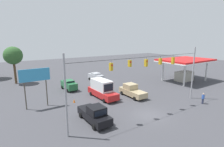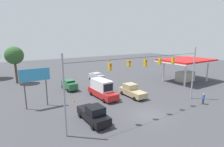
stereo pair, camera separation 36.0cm
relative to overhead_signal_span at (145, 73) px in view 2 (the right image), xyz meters
The scene contains 14 objects.
ground_plane 5.49m from the overhead_signal_span, 84.57° to the left, with size 140.00×140.00×0.00m, color #3D3D42.
overhead_signal_span is the anchor object (origin of this frame).
box_truck_red_withflow_mid 9.49m from the overhead_signal_span, 78.65° to the right, with size 2.54×6.68×3.05m.
sedan_silver_oncoming_deep 20.28m from the overhead_signal_span, 98.84° to the right, with size 2.25×4.51×1.88m.
pickup_truck_tan_crossing_near 8.13m from the overhead_signal_span, 115.29° to the right, with size 2.30×5.46×2.12m.
pickup_truck_black_parked_shoulder 8.32m from the overhead_signal_span, 11.11° to the right, with size 2.18×5.54×2.12m.
sedan_green_withflow_far 17.22m from the overhead_signal_span, 73.19° to the right, with size 2.09×4.54×1.92m.
traffic_cone_nearest 8.62m from the overhead_signal_span, 19.58° to the right, with size 0.31×0.31×0.58m, color orange.
traffic_cone_second 10.02m from the overhead_signal_span, 42.13° to the right, with size 0.31×0.31×0.58m, color orange.
traffic_cone_third 12.13m from the overhead_signal_span, 53.21° to the right, with size 0.31×0.31×0.58m, color orange.
gas_station 22.02m from the overhead_signal_span, 158.36° to the right, with size 12.02×8.26×5.15m.
roadside_billboard 15.41m from the overhead_signal_span, 40.02° to the right, with size 4.11×0.16×5.71m.
pedestrian 11.02m from the overhead_signal_span, 165.36° to the left, with size 0.40×0.28×1.69m.
tree_horizon_left 29.92m from the overhead_signal_span, 64.25° to the right, with size 3.85×3.85×8.16m.
Camera 2 is at (15.48, 15.36, 9.90)m, focal length 28.00 mm.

